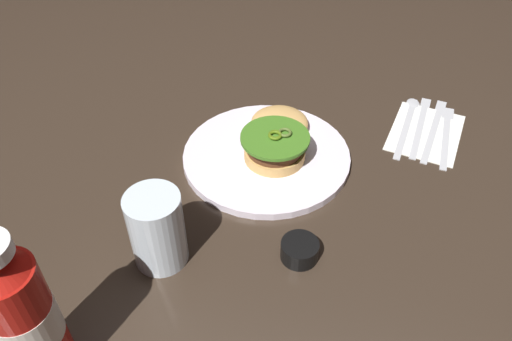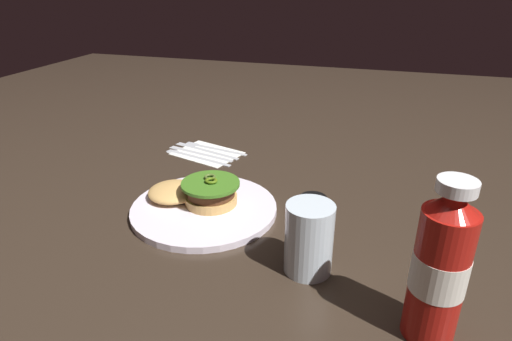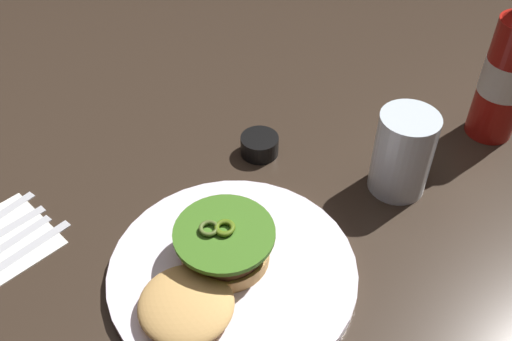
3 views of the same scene
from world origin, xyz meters
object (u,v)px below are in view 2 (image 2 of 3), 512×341
Objects in this scene: butter_knife at (196,152)px; spoon_utensil at (189,154)px; dinner_plate at (204,209)px; water_glass at (309,239)px; steak_knife at (202,149)px; burger_sandwich at (196,193)px; condiment_cup at (313,203)px; fork_utensil at (210,147)px; ketchup_bottle at (440,268)px; napkin at (207,153)px.

spoon_utensil is at bearing 61.67° from butter_knife.
water_glass is at bearing 152.18° from dinner_plate.
dinner_plate reaches higher than steak_knife.
burger_sandwich is 0.23m from condiment_cup.
burger_sandwich is at bearing -31.40° from dinner_plate.
fork_utensil is 0.05m from butter_knife.
ketchup_bottle is at bearing 125.86° from condiment_cup.
condiment_cup is at bearing -165.43° from burger_sandwich.
dinner_plate is 1.46× the size of butter_knife.
napkin is at bearing 102.09° from fork_utensil.
butter_knife is at bearing -30.71° from condiment_cup.
condiment_cup is at bearing -160.71° from dinner_plate.
dinner_plate is at bearing 114.04° from steak_knife.
water_glass is at bearing 133.01° from butter_knife.
burger_sandwich is 0.29m from butter_knife.
dinner_plate is at bearing 148.60° from burger_sandwich.
condiment_cup is 0.29× the size of fork_utensil.
steak_knife is 0.03m from butter_knife.
spoon_utensil is (0.02, 0.05, -0.00)m from steak_knife.
ketchup_bottle is (-0.41, 0.21, 0.10)m from dinner_plate.
napkin is 0.03m from steak_knife.
butter_knife is (0.01, 0.02, -0.00)m from steak_knife.
water_glass is 0.55m from butter_knife.
dinner_plate is at bearing 110.69° from fork_utensil.
fork_utensil is 0.96× the size of spoon_utensil.
ketchup_bottle is 1.18× the size of fork_utensil.
dinner_plate is at bearing 120.90° from spoon_utensil.
spoon_utensil is at bearing 64.09° from fork_utensil.
steak_knife is at bearing -41.33° from napkin.
butter_knife is 0.02m from spoon_utensil.
condiment_cup is 0.33× the size of napkin.
water_glass reaches higher than spoon_utensil.
spoon_utensil is at bearing 34.20° from napkin.
steak_knife is at bearing -34.16° from condiment_cup.
ketchup_bottle is 1.11× the size of steak_knife.
burger_sandwich is 0.28m from spoon_utensil.
butter_knife is at bearing 11.27° from napkin.
dinner_plate is 0.30m from spoon_utensil.
fork_utensil is at bearing -51.52° from water_glass.
spoon_utensil is at bearing -27.23° from condiment_cup.
ketchup_bottle is 4.14× the size of condiment_cup.
napkin is (0.11, -0.28, -0.01)m from dinner_plate.
burger_sandwich is 0.49m from ketchup_bottle.
butter_knife is 0.99× the size of spoon_utensil.
butter_knife is at bearing -41.52° from ketchup_bottle.
napkin is at bearing -68.21° from dinner_plate.
ketchup_bottle is 0.75m from steak_knife.
butter_knife is (0.12, -0.26, -0.03)m from burger_sandwich.
dinner_plate is at bearing -27.10° from ketchup_bottle.
condiment_cup is at bearing -82.28° from water_glass.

